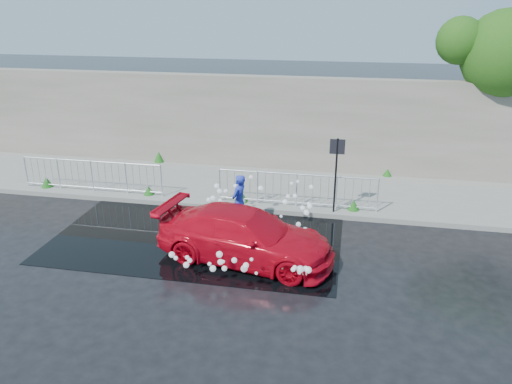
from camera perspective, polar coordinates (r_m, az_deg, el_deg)
ground at (r=13.73m, az=-9.76°, el=-6.54°), size 90.00×90.00×0.00m
pavement at (r=18.04m, az=-4.29°, el=0.88°), size 30.00×4.00×0.15m
curb at (r=16.26m, az=-6.13°, el=-1.50°), size 30.00×0.25×0.16m
retaining_wall at (r=19.56m, az=-2.74°, el=8.11°), size 30.00×0.60×3.50m
puddle at (r=14.41m, az=-6.51°, el=-4.93°), size 8.00×5.00×0.01m
sign_post at (r=15.12m, az=9.17°, el=3.22°), size 0.45×0.06×2.50m
railing_left at (r=17.87m, az=-18.25°, el=1.88°), size 5.05×0.05×1.10m
railing_right at (r=15.76m, az=4.65°, el=0.36°), size 5.05×0.05×1.10m
weeds at (r=17.70m, az=-6.16°, el=1.27°), size 12.17×3.93×0.43m
water_spray at (r=13.49m, az=-0.26°, el=-3.69°), size 3.47×5.50×1.04m
red_car at (r=12.79m, az=-1.22°, el=-5.04°), size 4.86×2.64×1.34m
person at (r=14.54m, az=-1.95°, el=-1.09°), size 0.55×0.68×1.62m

